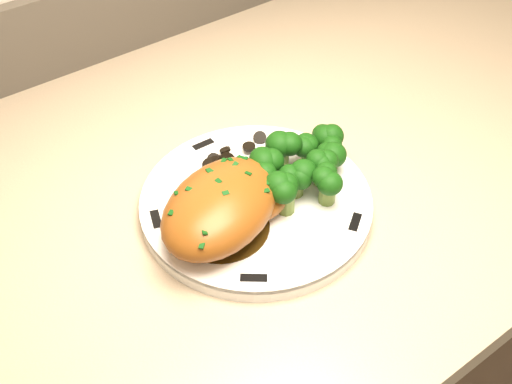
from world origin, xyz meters
TOP-DOWN VIEW (x-y plane):
  - plate at (-0.14, 1.60)m, footprint 0.32×0.32m
  - rim_accent_0 at (-0.03, 1.63)m, footprint 0.02×0.03m
  - rim_accent_1 at (-0.14, 1.71)m, footprint 0.03×0.01m
  - rim_accent_2 at (-0.25, 1.64)m, footprint 0.02×0.03m
  - rim_accent_3 at (-0.21, 1.51)m, footprint 0.03×0.02m
  - rim_accent_4 at (-0.08, 1.50)m, footprint 0.03×0.02m
  - gravy_pool at (-0.20, 1.58)m, footprint 0.10×0.10m
  - chicken_breast at (-0.19, 1.58)m, footprint 0.19×0.16m
  - mushroom_pile at (-0.12, 1.65)m, footprint 0.08×0.06m
  - broccoli_florets at (-0.09, 1.59)m, footprint 0.13×0.10m

SIDE VIEW (x-z plane):
  - plate at x=-0.14m, z-range 0.91..0.92m
  - rim_accent_0 at x=-0.03m, z-range 0.92..0.93m
  - rim_accent_1 at x=-0.14m, z-range 0.92..0.93m
  - rim_accent_2 at x=-0.25m, z-range 0.92..0.93m
  - rim_accent_3 at x=-0.21m, z-range 0.92..0.93m
  - rim_accent_4 at x=-0.08m, z-range 0.92..0.93m
  - gravy_pool at x=-0.20m, z-range 0.92..0.93m
  - mushroom_pile at x=-0.12m, z-range 0.92..0.94m
  - broccoli_florets at x=-0.09m, z-range 0.93..0.97m
  - chicken_breast at x=-0.19m, z-range 0.92..0.98m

